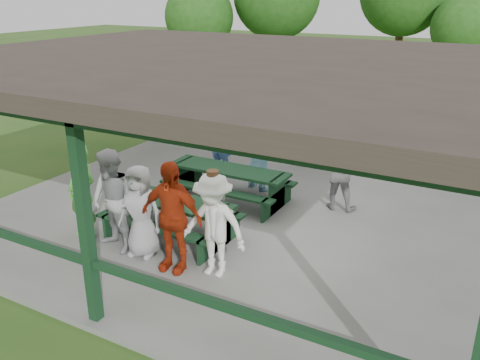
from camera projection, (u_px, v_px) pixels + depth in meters
The scene contains 18 objects.
ground at pixel (230, 223), 10.33m from camera, with size 90.00×90.00×0.00m, color #285019.
concrete_slab at pixel (230, 221), 10.31m from camera, with size 10.00×8.00×0.10m, color slate.
pavilion_structure at pixel (229, 65), 9.21m from camera, with size 10.60×8.60×3.24m.
picnic_table_near at pixel (171, 213), 9.40m from camera, with size 2.44×1.39×0.75m.
picnic_table_far at pixel (228, 180), 11.01m from camera, with size 2.68×1.39×0.75m.
table_setting at pixel (166, 196), 9.35m from camera, with size 2.41×0.45×0.10m.
contestant_green at pixel (82, 192), 9.26m from camera, with size 0.65×0.43×1.78m, color #51AA3E.
contestant_grey_left at pixel (112, 202), 8.74m from camera, with size 0.90×0.70×1.85m, color #9A9B9D.
contestant_grey_mid at pixel (140, 211), 8.63m from camera, with size 0.80×0.52×1.64m, color #969799.
contestant_red at pixel (171, 217), 8.14m from camera, with size 1.10×0.46×1.88m, color #A2290D.
contestant_white_fedora at pixel (214, 225), 8.01m from camera, with size 1.15×0.70×1.79m.
spectator_lblue at pixel (259, 156), 11.57m from camera, with size 1.49×0.47×1.60m, color #9AD7EF.
spectator_blue at pixel (221, 142), 12.54m from camera, with size 0.60×0.39×1.64m, color #3A6098.
spectator_grey at pixel (340, 170), 10.52m from camera, with size 0.82×0.64×1.68m, color gray.
pickup_truck at pixel (442, 122), 14.85m from camera, with size 2.73×5.92×1.65m, color silver.
farm_trailer at pixel (279, 100), 18.57m from camera, with size 3.79×2.58×1.35m.
tree_mid at pixel (463, 27), 22.03m from camera, with size 2.76×2.76×4.31m.
tree_edge_left at pixel (199, 17), 22.85m from camera, with size 3.09×3.09×4.83m.
Camera 1 is at (4.69, -8.10, 4.47)m, focal length 38.00 mm.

